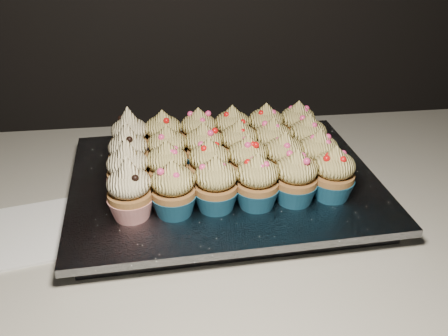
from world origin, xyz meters
name	(u,v)px	position (x,y,z in m)	size (l,w,h in m)	color
worktop	(206,208)	(0.00, 1.70, 0.88)	(2.44, 0.64, 0.04)	beige
napkin	(49,229)	(-0.23, 1.64, 0.90)	(0.15, 0.15, 0.00)	white
baking_tray	(224,189)	(0.03, 1.70, 0.91)	(0.44, 0.33, 0.02)	black
foil_lining	(224,180)	(0.03, 1.70, 0.93)	(0.48, 0.37, 0.01)	silver
cupcake_0	(130,191)	(-0.11, 1.61, 0.97)	(0.06, 0.06, 0.10)	#AA1A17
cupcake_1	(173,190)	(-0.05, 1.61, 0.97)	(0.06, 0.06, 0.08)	#1A587A
cupcake_2	(216,185)	(0.01, 1.62, 0.97)	(0.06, 0.06, 0.08)	#1A587A
cupcake_3	(257,182)	(0.07, 1.62, 0.97)	(0.06, 0.06, 0.08)	#1A587A
cupcake_4	(296,179)	(0.12, 1.62, 0.97)	(0.06, 0.06, 0.08)	#1A587A
cupcake_5	(333,174)	(0.18, 1.63, 0.97)	(0.06, 0.06, 0.08)	#1A587A
cupcake_6	(128,171)	(-0.12, 1.67, 0.97)	(0.06, 0.06, 0.10)	#AA1A17
cupcake_7	(167,169)	(-0.06, 1.67, 0.97)	(0.06, 0.06, 0.08)	#1A587A
cupcake_8	(209,166)	(0.00, 1.67, 0.97)	(0.06, 0.06, 0.08)	#1A587A
cupcake_9	(247,163)	(0.06, 1.68, 0.97)	(0.06, 0.06, 0.08)	#1A587A
cupcake_10	(284,159)	(0.12, 1.68, 0.97)	(0.06, 0.06, 0.08)	#1A587A
cupcake_11	(318,157)	(0.17, 1.68, 0.97)	(0.06, 0.06, 0.08)	#1A587A
cupcake_12	(129,154)	(-0.12, 1.72, 0.97)	(0.06, 0.06, 0.10)	#AA1A17
cupcake_13	(168,152)	(-0.06, 1.73, 0.97)	(0.06, 0.06, 0.08)	#1A587A
cupcake_14	(204,149)	(0.00, 1.73, 0.97)	(0.06, 0.06, 0.08)	#1A587A
cupcake_15	(239,146)	(0.06, 1.73, 0.97)	(0.06, 0.06, 0.08)	#1A587A
cupcake_16	(272,144)	(0.11, 1.74, 0.97)	(0.06, 0.06, 0.08)	#1A587A
cupcake_17	(308,140)	(0.17, 1.74, 0.97)	(0.06, 0.06, 0.08)	#1A587A
cupcake_18	(130,137)	(-0.12, 1.78, 0.97)	(0.06, 0.06, 0.10)	#AA1A17
cupcake_19	(164,136)	(-0.06, 1.79, 0.97)	(0.06, 0.06, 0.08)	#1A587A
cupcake_20	(199,133)	(0.00, 1.79, 0.97)	(0.06, 0.06, 0.08)	#1A587A
cupcake_21	(232,131)	(0.05, 1.79, 0.97)	(0.06, 0.06, 0.08)	#1A587A
cupcake_22	(265,128)	(0.11, 1.80, 0.97)	(0.06, 0.06, 0.08)	#1A587A
cupcake_23	(297,126)	(0.17, 1.80, 0.97)	(0.06, 0.06, 0.08)	#1A587A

